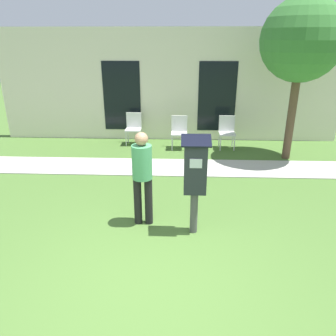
{
  "coord_description": "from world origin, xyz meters",
  "views": [
    {
      "loc": [
        0.38,
        -3.27,
        2.92
      ],
      "look_at": [
        0.18,
        1.4,
        1.05
      ],
      "focal_mm": 35.0,
      "sensor_mm": 36.0,
      "label": 1
    }
  ],
  "objects_px": {
    "outdoor_chair_right": "(227,130)",
    "person_standing": "(142,172)",
    "outdoor_chair_middle": "(179,129)",
    "parking_meter": "(195,173)",
    "outdoor_chair_left": "(134,126)"
  },
  "relations": [
    {
      "from": "parking_meter",
      "to": "outdoor_chair_middle",
      "type": "bearing_deg",
      "value": 93.74
    },
    {
      "from": "parking_meter",
      "to": "person_standing",
      "type": "bearing_deg",
      "value": 164.13
    },
    {
      "from": "person_standing",
      "to": "parking_meter",
      "type": "bearing_deg",
      "value": -24.87
    },
    {
      "from": "person_standing",
      "to": "outdoor_chair_right",
      "type": "bearing_deg",
      "value": 56.67
    },
    {
      "from": "outdoor_chair_middle",
      "to": "outdoor_chair_right",
      "type": "distance_m",
      "value": 1.33
    },
    {
      "from": "parking_meter",
      "to": "outdoor_chair_left",
      "type": "relative_size",
      "value": 1.77
    },
    {
      "from": "parking_meter",
      "to": "outdoor_chair_left",
      "type": "height_order",
      "value": "parking_meter"
    },
    {
      "from": "outdoor_chair_left",
      "to": "outdoor_chair_middle",
      "type": "height_order",
      "value": "same"
    },
    {
      "from": "outdoor_chair_right",
      "to": "parking_meter",
      "type": "bearing_deg",
      "value": -105.04
    },
    {
      "from": "parking_meter",
      "to": "outdoor_chair_left",
      "type": "distance_m",
      "value": 4.98
    },
    {
      "from": "outdoor_chair_left",
      "to": "outdoor_chair_middle",
      "type": "xyz_separation_m",
      "value": [
        1.33,
        -0.35,
        0.0
      ]
    },
    {
      "from": "outdoor_chair_right",
      "to": "person_standing",
      "type": "bearing_deg",
      "value": -115.94
    },
    {
      "from": "parking_meter",
      "to": "person_standing",
      "type": "distance_m",
      "value": 0.87
    },
    {
      "from": "person_standing",
      "to": "outdoor_chair_left",
      "type": "height_order",
      "value": "person_standing"
    },
    {
      "from": "parking_meter",
      "to": "outdoor_chair_right",
      "type": "height_order",
      "value": "parking_meter"
    }
  ]
}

